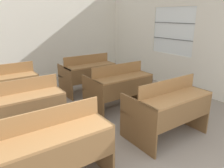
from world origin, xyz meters
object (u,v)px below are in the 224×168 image
object	(u,v)px
bench_second_left	(22,108)
wastepaper_bin	(130,71)
bench_front_right	(168,107)
bench_third_left	(5,86)
bench_front_left	(52,147)
bench_second_right	(119,86)
bench_third_right	(88,73)

from	to	relation	value
bench_second_left	wastepaper_bin	bearing A→B (deg)	26.95
bench_front_right	bench_third_left	xyz separation A→B (m)	(-1.89, 2.58, 0.00)
bench_front_left	bench_front_right	world-z (taller)	same
bench_second_left	bench_third_left	size ratio (longest dim) A/B	1.00
bench_front_right	bench_third_left	distance (m)	3.20
bench_front_right	wastepaper_bin	bearing A→B (deg)	59.50
bench_front_right	bench_second_right	xyz separation A→B (m)	(0.01, 1.29, 0.00)
bench_third_right	wastepaper_bin	bearing A→B (deg)	18.83
bench_front_left	bench_third_right	size ratio (longest dim) A/B	1.00
bench_front_left	bench_second_left	size ratio (longest dim) A/B	1.00
bench_third_left	bench_front_right	bearing A→B (deg)	-53.83
bench_third_left	bench_third_right	xyz separation A→B (m)	(1.88, -0.02, 0.00)
bench_front_right	wastepaper_bin	world-z (taller)	bench_front_right
bench_second_left	wastepaper_bin	world-z (taller)	bench_second_left
wastepaper_bin	bench_third_left	bearing A→B (deg)	-170.66
bench_second_right	wastepaper_bin	size ratio (longest dim) A/B	4.04
bench_front_left	bench_third_right	xyz separation A→B (m)	(1.85, 2.55, 0.00)
bench_front_right	bench_second_right	bearing A→B (deg)	89.64
bench_front_right	bench_second_right	distance (m)	1.29
bench_front_left	bench_front_right	bearing A→B (deg)	-0.17
bench_third_right	wastepaper_bin	xyz separation A→B (m)	(1.89, 0.65, -0.35)
bench_second_right	wastepaper_bin	bearing A→B (deg)	45.45
bench_front_left	bench_second_left	xyz separation A→B (m)	(-0.01, 1.29, 0.00)
bench_second_left	bench_second_right	world-z (taller)	same
wastepaper_bin	bench_third_right	bearing A→B (deg)	-161.17
bench_front_left	bench_third_left	xyz separation A→B (m)	(-0.03, 2.58, 0.00)
bench_front_left	wastepaper_bin	bearing A→B (deg)	40.47
bench_second_left	bench_second_right	distance (m)	1.88
bench_front_right	bench_second_left	bearing A→B (deg)	145.35
bench_third_left	bench_second_right	bearing A→B (deg)	-34.17
wastepaper_bin	bench_second_left	bearing A→B (deg)	-153.05
bench_second_right	bench_third_right	size ratio (longest dim) A/B	1.00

